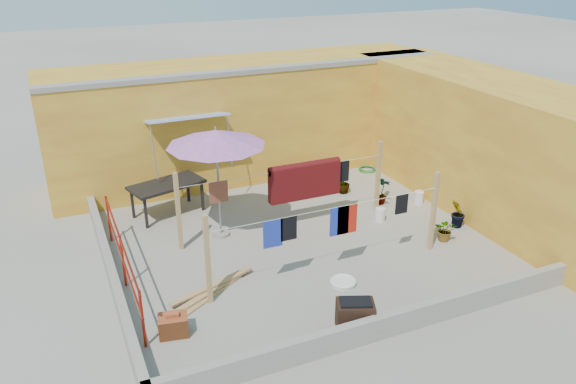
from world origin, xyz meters
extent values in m
plane|color=#9E998E|center=(0.00, 0.00, 0.00)|extent=(80.00, 80.00, 0.00)
cube|color=gold|center=(0.50, 4.70, 1.60)|extent=(11.00, 2.40, 3.20)
cube|color=gray|center=(0.50, 3.65, 3.15)|extent=(11.00, 0.35, 0.12)
cube|color=#2D51B2|center=(-1.60, 3.15, 2.25)|extent=(2.00, 0.79, 0.22)
cylinder|color=gray|center=(-2.55, 2.78, 1.60)|extent=(0.03, 0.30, 1.28)
cylinder|color=gray|center=(-0.65, 2.78, 1.60)|extent=(0.03, 0.30, 1.28)
cube|color=gold|center=(5.20, 0.00, 1.60)|extent=(2.40, 9.00, 3.20)
cube|color=gray|center=(0.00, -3.58, 0.22)|extent=(8.30, 0.16, 0.44)
cube|color=gray|center=(-4.08, 0.00, 0.22)|extent=(0.16, 7.30, 0.44)
cylinder|color=maroon|center=(-3.85, -2.20, 0.55)|extent=(0.05, 0.05, 1.10)
cylinder|color=maroon|center=(-3.85, -0.20, 0.55)|extent=(0.05, 0.05, 1.10)
cylinder|color=maroon|center=(-3.85, 1.80, 0.55)|extent=(0.05, 0.05, 1.10)
cylinder|color=maroon|center=(-3.85, -0.20, 1.05)|extent=(0.04, 4.20, 0.04)
cylinder|color=maroon|center=(-3.85, -0.20, 0.60)|extent=(0.04, 4.20, 0.04)
cube|color=tan|center=(-2.50, -1.40, 0.90)|extent=(0.09, 0.09, 1.80)
cube|color=tan|center=(2.50, -1.40, 0.90)|extent=(0.09, 0.09, 1.80)
cube|color=tan|center=(2.50, 0.80, 0.90)|extent=(0.09, 0.09, 1.80)
cube|color=tan|center=(-2.50, 0.80, 0.90)|extent=(0.09, 0.09, 1.80)
cylinder|color=silver|center=(0.00, -1.40, 1.45)|extent=(5.00, 0.01, 0.01)
cylinder|color=silver|center=(0.00, 0.80, 1.45)|extent=(5.00, 0.01, 0.01)
cube|color=#460B0D|center=(0.49, 0.80, 1.09)|extent=(1.76, 0.22, 0.81)
cube|color=black|center=(1.49, 0.80, 1.19)|extent=(0.33, 0.02, 0.53)
cube|color=brown|center=(-1.59, 0.80, 1.20)|extent=(0.42, 0.02, 0.50)
cube|color=#1D2E9E|center=(-1.22, -1.40, 1.16)|extent=(0.39, 0.02, 0.57)
cube|color=black|center=(-0.89, -1.40, 1.20)|extent=(0.33, 0.02, 0.49)
cube|color=#B01D0E|center=(0.37, -1.40, 1.14)|extent=(0.44, 0.02, 0.62)
cube|color=#1D2E9E|center=(0.20, -1.40, 1.14)|extent=(0.41, 0.02, 0.62)
cube|color=black|center=(1.65, -1.40, 1.23)|extent=(0.29, 0.02, 0.43)
cylinder|color=gray|center=(-1.51, 1.05, 0.03)|extent=(0.39, 0.39, 0.06)
cylinder|color=gray|center=(-1.51, 1.05, 1.24)|extent=(0.05, 0.05, 2.48)
cone|color=#BA64AC|center=(-1.51, 1.05, 2.35)|extent=(2.53, 2.53, 0.34)
cylinder|color=gray|center=(-1.51, 1.05, 2.54)|extent=(0.04, 0.04, 0.11)
cube|color=black|center=(-2.35, 2.65, 0.79)|extent=(1.93, 1.32, 0.07)
cube|color=black|center=(-2.99, 2.10, 0.38)|extent=(0.07, 0.07, 0.77)
cube|color=black|center=(-3.18, 2.78, 0.38)|extent=(0.07, 0.07, 0.77)
cube|color=black|center=(-1.51, 2.52, 0.38)|extent=(0.07, 0.07, 0.77)
cube|color=black|center=(-1.70, 3.20, 0.38)|extent=(0.07, 0.07, 0.77)
cube|color=#9A4B23|center=(-3.35, -2.07, 0.18)|extent=(0.56, 0.45, 0.36)
cube|color=#9E3A25|center=(-3.35, -2.07, 0.40)|extent=(0.24, 0.15, 0.07)
cube|color=tan|center=(-2.51, -1.29, 0.02)|extent=(1.67, 1.12, 0.04)
cube|color=tan|center=(-2.43, -1.17, 0.06)|extent=(1.74, 0.98, 0.04)
cube|color=tan|center=(-2.35, -1.05, 0.10)|extent=(1.83, 0.75, 0.04)
cube|color=black|center=(-0.44, -3.20, 0.27)|extent=(0.76, 0.64, 0.54)
cube|color=black|center=(-0.44, -3.20, 0.56)|extent=(0.62, 0.50, 0.04)
cylinder|color=silver|center=(0.07, -1.88, 0.03)|extent=(0.49, 0.49, 0.06)
torus|color=silver|center=(0.07, -1.88, 0.06)|extent=(0.52, 0.52, 0.05)
cylinder|color=silver|center=(2.23, 0.20, 0.17)|extent=(0.24, 0.24, 0.33)
cylinder|color=silver|center=(2.23, 0.20, 0.35)|extent=(0.07, 0.07, 0.06)
cylinder|color=silver|center=(3.70, 0.66, 0.16)|extent=(0.24, 0.24, 0.33)
cylinder|color=silver|center=(3.70, 0.66, 0.35)|extent=(0.07, 0.07, 0.05)
torus|color=#197321|center=(3.70, 3.20, 0.02)|extent=(0.52, 0.52, 0.04)
torus|color=#197321|center=(3.70, 3.20, 0.06)|extent=(0.44, 0.44, 0.04)
imported|color=#275C1A|center=(1.56, 2.73, 0.39)|extent=(0.91, 0.87, 0.79)
imported|color=#275C1A|center=(2.25, 2.05, 0.31)|extent=(0.42, 0.42, 0.61)
imported|color=#275C1A|center=(2.81, 1.01, 0.38)|extent=(0.46, 0.48, 0.76)
imported|color=#275C1A|center=(3.70, -0.84, 0.36)|extent=(0.50, 0.51, 0.72)
imported|color=#275C1A|center=(3.04, -1.24, 0.26)|extent=(0.63, 0.63, 0.53)
camera|label=1|loc=(-4.73, -10.02, 6.10)|focal=35.00mm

